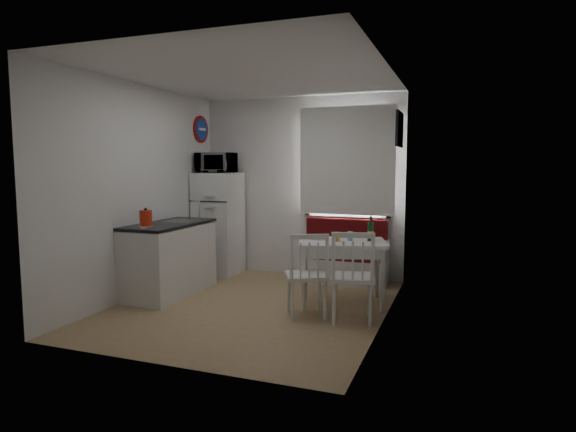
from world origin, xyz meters
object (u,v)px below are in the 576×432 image
bench (344,261)px  chair_right (351,267)px  kettle (146,218)px  chair_left (304,266)px  kitchen_counter (170,258)px  fridge (218,223)px  microwave (216,163)px  wine_bottle (371,228)px  dining_table (342,248)px

bench → chair_right: (0.48, -1.73, 0.30)m
chair_right → kettle: (-2.34, -0.16, 0.42)m
chair_left → kettle: size_ratio=2.56×
kettle → chair_right: bearing=3.9°
kitchen_counter → fridge: bearing=89.1°
microwave → chair_right: bearing=-33.5°
kitchen_counter → fridge: (0.02, 1.24, 0.30)m
wine_bottle → dining_table: bearing=-162.1°
bench → chair_right: size_ratio=2.27×
bench → dining_table: bench is taller
dining_table → fridge: 2.33m
dining_table → wine_bottle: (0.31, 0.10, 0.23)m
dining_table → kettle: kettle is taller
kitchen_counter → microwave: bearing=89.1°
bench → chair_left: size_ratio=2.11×
chair_right → kettle: bearing=171.2°
kitchen_counter → wine_bottle: (2.45, 0.39, 0.44)m
kitchen_counter → kettle: size_ratio=5.90×
microwave → dining_table: bearing=-23.0°
chair_right → fridge: 2.88m
fridge → wine_bottle: size_ratio=5.00×
chair_right → microwave: (-2.37, 1.57, 1.06)m
chair_right → wine_bottle: bearing=72.9°
chair_right → fridge: fridge is taller
chair_left → kettle: (-1.84, -0.16, 0.45)m
dining_table → chair_left: size_ratio=2.01×
chair_right → fridge: (-2.37, 1.62, 0.16)m
fridge → kettle: bearing=-89.0°
dining_table → chair_right: size_ratio=2.17×
microwave → kettle: (0.03, -1.73, -0.64)m
chair_right → microwave: microwave is taller
bench → kettle: size_ratio=5.40×
microwave → chair_left: bearing=-39.9°
kitchen_counter → bench: size_ratio=1.09×
chair_left → fridge: bearing=112.4°
kitchen_counter → chair_left: 1.93m
kitchen_counter → kettle: 0.77m
dining_table → microwave: (-2.12, 0.90, 0.99)m
fridge → kitchen_counter: bearing=-90.9°
bench → dining_table: bearing=-77.6°
wine_bottle → kitchen_counter: bearing=-170.9°
fridge → chair_left: bearing=-40.8°
bench → kettle: kettle is taller
chair_left → kettle: 1.90m
chair_right → kettle: size_ratio=2.37×
kitchen_counter → wine_bottle: 2.52m
kettle → dining_table: bearing=21.6°
chair_left → fridge: fridge is taller
dining_table → chair_left: bearing=-127.5°
chair_left → fridge: size_ratio=0.38×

